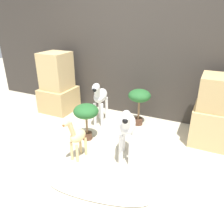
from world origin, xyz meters
TOP-DOWN VIEW (x-y plane):
  - ground_plane at (0.00, 0.00)m, footprint 14.00×14.00m
  - wall_back at (0.00, 1.70)m, footprint 6.40×0.08m
  - rock_pillar_left at (-1.33, 1.23)m, footprint 0.56×0.58m
  - rock_pillar_right at (1.33, 1.23)m, footprint 0.56×0.58m
  - zebra_right at (0.40, 0.32)m, footprint 0.31×0.58m
  - zebra_left at (-0.36, 1.06)m, footprint 0.29×0.58m
  - giraffe_figurine at (-0.15, 0.08)m, footprint 0.17×0.37m
  - potted_palm_front at (0.22, 1.29)m, footprint 0.35×0.35m
  - potted_palm_back at (-0.29, 0.54)m, footprint 0.35×0.35m
  - surfboard at (0.33, -0.34)m, footprint 1.12×0.44m

SIDE VIEW (x-z plane):
  - ground_plane at x=0.00m, z-range 0.00..0.00m
  - surfboard at x=0.33m, z-range -0.02..0.06m
  - giraffe_figurine at x=-0.15m, z-range 0.02..0.61m
  - potted_palm_back at x=-0.29m, z-range 0.14..0.68m
  - rock_pillar_right at x=1.33m, z-range -0.03..0.92m
  - potted_palm_front at x=0.22m, z-range 0.16..0.76m
  - zebra_right at x=0.40m, z-range 0.09..0.84m
  - zebra_left at x=-0.36m, z-range 0.09..0.84m
  - rock_pillar_left at x=-1.33m, z-range -0.06..1.02m
  - wall_back at x=0.00m, z-range 0.00..2.20m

